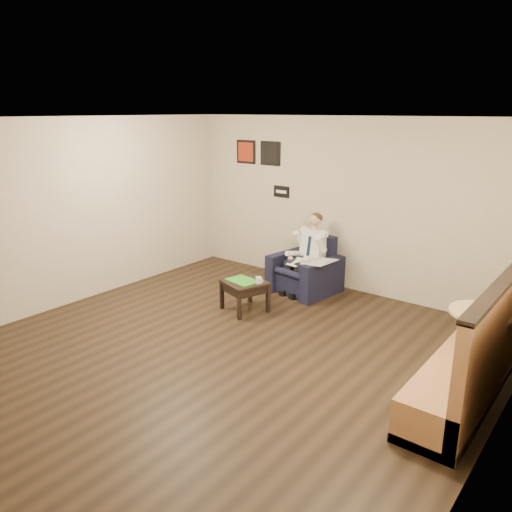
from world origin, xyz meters
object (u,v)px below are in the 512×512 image
Objects in this scene: side_table at (245,296)px; banquette at (471,337)px; armchair at (305,265)px; green_folder at (242,281)px; seated_man at (300,257)px; smartphone at (256,280)px; coffee_mug at (258,280)px; cafe_table at (477,347)px.

banquette is (3.27, -0.32, 0.42)m from side_table.
armchair is 3.40m from banquette.
banquette is (3.30, -0.31, 0.19)m from green_folder.
seated_man is 3.35m from banquette.
banquette is at bearing -5.62° from side_table.
green_folder is 0.20m from smartphone.
side_table is at bearing -93.86° from seated_man.
coffee_mug is 3.08m from banquette.
coffee_mug is (-0.03, -1.07, -0.11)m from seated_man.
banquette is (3.05, -0.38, 0.14)m from coffee_mug.
green_folder is (-0.04, -0.01, 0.24)m from side_table.
cafe_table is at bearing -0.22° from green_folder.
seated_man is 1.01m from smartphone.
smartphone is at bearing 144.38° from coffee_mug.
green_folder is at bearing -164.83° from side_table.
seated_man reaches higher than green_folder.
seated_man is 3.25m from cafe_table.
armchair is 0.20m from seated_man.
armchair is 1.66× the size of side_table.
seated_man is 1.18m from green_folder.
coffee_mug is at bearing -83.27° from seated_man.
coffee_mug reaches higher than smartphone.
green_folder reaches higher than smartphone.
seated_man is 1.07m from coffee_mug.
cafe_table reaches higher than smartphone.
cafe_table is (0.01, 0.30, -0.23)m from banquette.
coffee_mug is 3.07m from cafe_table.
banquette is (3.01, -1.56, 0.20)m from armchair.
banquette is at bearing -5.39° from green_folder.
side_table is 0.29m from smartphone.
coffee_mug is 0.15m from smartphone.
seated_man is at bearing 77.84° from side_table.
side_table is 5.79× the size of coffee_mug.
coffee_mug is at bearing 15.17° from green_folder.
green_folder is at bearing -103.96° from smartphone.
banquette reaches higher than green_folder.
coffee_mug is (-0.05, -1.18, 0.06)m from armchair.
green_folder is at bearing 174.61° from banquette.
seated_man reaches higher than coffee_mug.
smartphone is (-0.11, 0.08, -0.04)m from coffee_mug.
coffee_mug is 0.68× the size of smartphone.
banquette is 0.38m from cafe_table.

